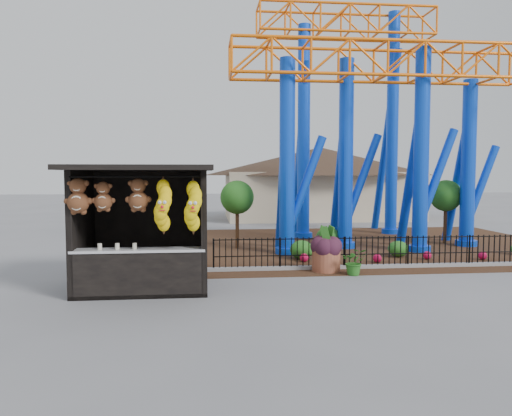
{
  "coord_description": "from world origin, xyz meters",
  "views": [
    {
      "loc": [
        -1.45,
        -11.72,
        2.93
      ],
      "look_at": [
        -0.09,
        1.5,
        2.0
      ],
      "focal_mm": 35.0,
      "sensor_mm": 36.0,
      "label": 1
    }
  ],
  "objects": [
    {
      "name": "terracotta_planter",
      "position": [
        2.14,
        2.7,
        0.32
      ],
      "size": [
        0.92,
        0.92,
        0.64
      ],
      "primitive_type": "cylinder",
      "rotation": [
        0.0,
        0.0,
        -0.09
      ],
      "color": "#974F37",
      "rests_on": "ground"
    },
    {
      "name": "ground",
      "position": [
        0.0,
        0.0,
        0.0
      ],
      "size": [
        120.0,
        120.0,
        0.0
      ],
      "primitive_type": "plane",
      "color": "slate",
      "rests_on": "ground"
    },
    {
      "name": "picket_fence",
      "position": [
        4.9,
        3.0,
        0.5
      ],
      "size": [
        12.2,
        0.06,
        1.0
      ],
      "primitive_type": null,
      "color": "black",
      "rests_on": "ground"
    },
    {
      "name": "prize_booth",
      "position": [
        -3.01,
        0.9,
        1.54
      ],
      "size": [
        3.5,
        3.4,
        3.12
      ],
      "color": "black",
      "rests_on": "ground"
    },
    {
      "name": "roller_coaster",
      "position": [
        5.12,
        8.23,
        6.44
      ],
      "size": [
        11.0,
        6.37,
        10.82
      ],
      "color": "blue",
      "rests_on": "ground"
    },
    {
      "name": "landscaping",
      "position": [
        4.0,
        6.08,
        0.33
      ],
      "size": [
        8.52,
        4.32,
        0.76
      ],
      "color": "#225A1A",
      "rests_on": "mulch_bed"
    },
    {
      "name": "planter_foliage",
      "position": [
        2.14,
        2.7,
        0.96
      ],
      "size": [
        0.7,
        0.7,
        0.64
      ],
      "primitive_type": "ellipsoid",
      "color": "#331423",
      "rests_on": "terracotta_planter"
    },
    {
      "name": "mulch_bed",
      "position": [
        4.0,
        8.0,
        0.01
      ],
      "size": [
        18.0,
        12.0,
        0.02
      ],
      "primitive_type": "cube",
      "color": "#331E11",
      "rests_on": "ground"
    },
    {
      "name": "potted_plant",
      "position": [
        2.82,
        2.1,
        0.39
      ],
      "size": [
        0.78,
        0.7,
        0.79
      ],
      "primitive_type": "imported",
      "rotation": [
        0.0,
        0.0,
        -0.14
      ],
      "color": "#1B4C16",
      "rests_on": "ground"
    },
    {
      "name": "curb",
      "position": [
        4.0,
        3.0,
        0.06
      ],
      "size": [
        18.0,
        0.18,
        0.12
      ],
      "primitive_type": "cube",
      "color": "gray",
      "rests_on": "ground"
    },
    {
      "name": "pavilion",
      "position": [
        6.0,
        20.0,
        3.07
      ],
      "size": [
        15.0,
        15.0,
        4.8
      ],
      "color": "#BFAD8C",
      "rests_on": "ground"
    }
  ]
}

